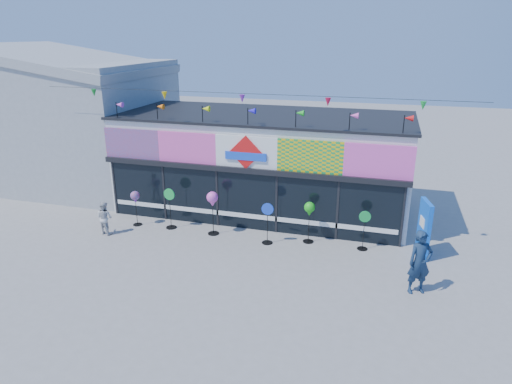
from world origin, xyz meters
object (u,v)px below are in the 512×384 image
at_px(spinner_0, 135,198).
at_px(child, 105,218).
at_px(spinner_3, 267,222).
at_px(adult_man, 420,262).
at_px(spinner_1, 170,207).
at_px(blue_sign, 424,229).
at_px(spinner_5, 364,229).
at_px(spinner_2, 212,200).
at_px(spinner_4, 309,210).

height_order(spinner_0, child, spinner_0).
bearing_deg(spinner_0, spinner_3, -1.81).
relative_size(adult_man, child, 1.51).
bearing_deg(spinner_3, spinner_0, 178.19).
xyz_separation_m(spinner_1, child, (-2.17, -1.18, -0.22)).
height_order(blue_sign, spinner_5, blue_sign).
relative_size(spinner_2, spinner_3, 1.10).
distance_m(spinner_1, spinner_4, 5.46).
xyz_separation_m(spinner_0, spinner_1, (1.43, 0.11, -0.28)).
distance_m(spinner_0, spinner_5, 8.85).
relative_size(spinner_0, spinner_2, 0.84).
relative_size(blue_sign, spinner_5, 1.38).
xyz_separation_m(spinner_0, spinner_5, (8.83, 0.29, -0.38)).
height_order(spinner_3, spinner_4, spinner_4).
bearing_deg(child, spinner_5, -158.74).
bearing_deg(blue_sign, spinner_4, 166.52).
height_order(spinner_1, spinner_4, spinner_1).
distance_m(spinner_5, adult_man, 3.02).
relative_size(spinner_4, spinner_5, 1.08).
bearing_deg(blue_sign, child, 173.57).
xyz_separation_m(blue_sign, spinner_4, (-3.94, 0.01, 0.25)).
bearing_deg(spinner_2, spinner_4, 4.84).
xyz_separation_m(spinner_0, adult_man, (10.56, -2.17, -0.17)).
xyz_separation_m(spinner_3, adult_man, (5.12, -2.00, 0.15)).
height_order(spinner_4, spinner_5, spinner_4).
height_order(blue_sign, child, blue_sign).
distance_m(spinner_4, child, 7.76).
bearing_deg(spinner_4, spinner_5, -1.63).
relative_size(blue_sign, spinner_2, 1.17).
height_order(spinner_4, adult_man, adult_man).
distance_m(spinner_0, spinner_1, 1.47).
relative_size(spinner_0, adult_man, 0.73).
bearing_deg(spinner_5, blue_sign, 1.43).
xyz_separation_m(spinner_4, adult_man, (3.69, -2.52, -0.27)).
bearing_deg(spinner_4, blue_sign, -0.10).
bearing_deg(spinner_5, spinner_1, -178.62).
xyz_separation_m(spinner_2, child, (-3.98, -1.11, -0.72)).
relative_size(spinner_1, spinner_2, 0.96).
distance_m(spinner_4, spinner_5, 2.02).
height_order(spinner_2, spinner_4, spinner_2).
xyz_separation_m(spinner_3, child, (-6.17, -0.89, -0.18)).
height_order(spinner_1, adult_man, adult_man).
height_order(blue_sign, spinner_1, blue_sign).
bearing_deg(spinner_3, blue_sign, 5.48).
height_order(spinner_0, adult_man, adult_man).
height_order(spinner_3, adult_man, adult_man).
relative_size(blue_sign, spinner_4, 1.28).
relative_size(spinner_2, spinner_5, 1.17).
distance_m(spinner_1, spinner_2, 1.88).
bearing_deg(spinner_5, spinner_4, 178.37).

